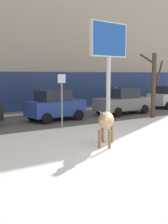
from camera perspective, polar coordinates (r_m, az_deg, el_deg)
ground_plane at (r=10.96m, az=11.52°, el=-7.56°), size 120.00×120.00×0.00m
road_strip at (r=17.87m, az=-8.42°, el=-1.65°), size 60.00×5.60×0.01m
building_facade at (r=23.91m, az=-15.70°, el=16.03°), size 44.00×6.10×13.00m
cow_tan at (r=11.36m, az=4.38°, el=-1.78°), size 1.64×1.63×1.54m
billboard at (r=15.78m, az=4.94°, el=12.90°), size 2.53×0.44×5.56m
car_blue_hatchback at (r=17.68m, az=-5.79°, el=1.31°), size 3.62×2.15×1.86m
car_grey_sedan at (r=20.65m, az=7.68°, el=2.11°), size 4.33×2.24×1.84m
car_silver_hatchback at (r=25.38m, az=16.21°, el=2.92°), size 3.62×2.15×1.86m
pedestrian_by_cars at (r=25.11m, az=6.31°, el=3.01°), size 0.36×0.24×1.73m
bare_tree_left_lot at (r=19.14m, az=13.66°, el=5.59°), size 1.36×1.32×4.16m
street_sign at (r=14.89m, az=-4.42°, el=3.04°), size 0.44×0.08×2.82m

